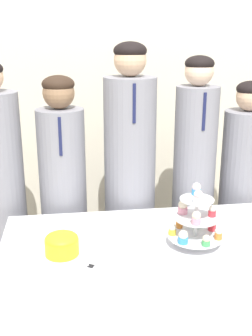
# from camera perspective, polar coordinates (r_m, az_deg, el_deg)

# --- Properties ---
(wall_back) EXTENTS (9.00, 0.06, 2.70)m
(wall_back) POSITION_cam_1_polar(r_m,az_deg,el_deg) (3.18, -0.87, 11.11)
(wall_back) COLOR beige
(wall_back) RESTS_ON ground_plane
(table) EXTENTS (1.49, 0.73, 0.73)m
(table) POSITION_cam_1_polar(r_m,az_deg,el_deg) (2.34, 3.18, -17.42)
(table) COLOR white
(table) RESTS_ON ground_plane
(round_cake) EXTENTS (0.23, 0.23, 0.12)m
(round_cake) POSITION_cam_1_polar(r_m,az_deg,el_deg) (1.99, -8.68, -10.28)
(round_cake) COLOR white
(round_cake) RESTS_ON table
(cake_knife) EXTENTS (0.26, 0.16, 0.01)m
(cake_knife) POSITION_cam_1_polar(r_m,az_deg,el_deg) (1.91, -4.18, -13.28)
(cake_knife) COLOR silver
(cake_knife) RESTS_ON table
(cupcake_stand) EXTENTS (0.27, 0.27, 0.30)m
(cupcake_stand) POSITION_cam_1_polar(r_m,az_deg,el_deg) (2.06, 9.36, -6.99)
(cupcake_stand) COLOR silver
(cupcake_stand) RESTS_ON table
(student_0) EXTENTS (0.30, 0.31, 1.58)m
(student_0) POSITION_cam_1_polar(r_m,az_deg,el_deg) (2.67, -16.60, -4.47)
(student_0) COLOR gray
(student_0) RESTS_ON ground_plane
(student_1) EXTENTS (0.28, 0.29, 1.49)m
(student_1) POSITION_cam_1_polar(r_m,az_deg,el_deg) (2.64, -8.41, -4.73)
(student_1) COLOR gray
(student_1) RESTS_ON ground_plane
(student_2) EXTENTS (0.32, 0.32, 1.68)m
(student_2) POSITION_cam_1_polar(r_m,az_deg,el_deg) (2.64, 0.51, -2.69)
(student_2) COLOR gray
(student_2) RESTS_ON ground_plane
(student_3) EXTENTS (0.26, 0.27, 1.60)m
(student_3) POSITION_cam_1_polar(r_m,az_deg,el_deg) (2.73, 9.07, -2.79)
(student_3) COLOR gray
(student_3) RESTS_ON ground_plane
(student_4) EXTENTS (0.30, 0.30, 1.45)m
(student_4) POSITION_cam_1_polar(r_m,az_deg,el_deg) (2.87, 15.36, -3.99)
(student_4) COLOR gray
(student_4) RESTS_ON ground_plane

